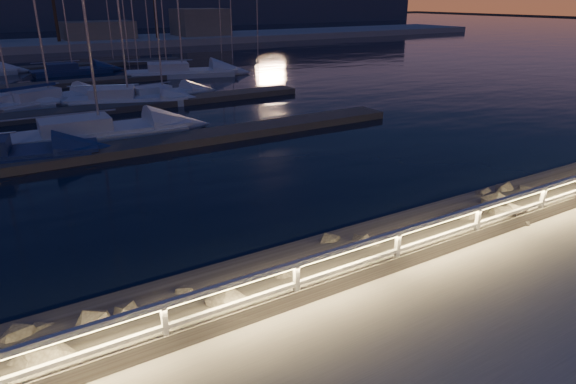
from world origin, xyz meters
name	(u,v)px	position (x,y,z in m)	size (l,w,h in m)	color
ground	(450,249)	(0.00, 0.00, 0.00)	(400.00, 400.00, 0.00)	#B1A99F
harbor_water	(130,100)	(0.00, 31.22, -0.97)	(400.00, 440.00, 0.60)	black
guard_rail	(452,223)	(-0.07, 0.00, 0.77)	(44.11, 0.12, 1.06)	silver
riprap	(375,246)	(-1.34, 1.52, -0.22)	(35.12, 2.78, 1.19)	slate
floating_docks	(124,90)	(0.00, 32.50, -0.40)	(22.00, 36.00, 0.40)	#594F49
far_shore	(42,42)	(-0.12, 74.05, 0.29)	(160.00, 14.00, 5.20)	#B1A99F
sailboat_c	(95,131)	(-5.15, 19.05, -0.13)	(9.38, 3.17, 15.72)	silver
sailboat_e	(8,104)	(-8.27, 29.87, -0.20)	(6.34, 3.27, 10.46)	silver
sailboat_f	(125,99)	(-1.31, 27.38, -0.15)	(8.24, 4.90, 13.60)	silver
sailboat_g	(160,94)	(1.48, 28.28, -0.21)	(7.29, 3.26, 11.96)	silver
sailboat_j	(47,99)	(-5.88, 30.03, -0.15)	(8.33, 5.09, 13.78)	silver
sailboat_k	(71,70)	(-1.62, 45.21, -0.19)	(7.61, 2.63, 12.73)	navy
sailboat_l	(180,72)	(6.68, 38.16, -0.13)	(10.32, 5.30, 16.82)	silver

